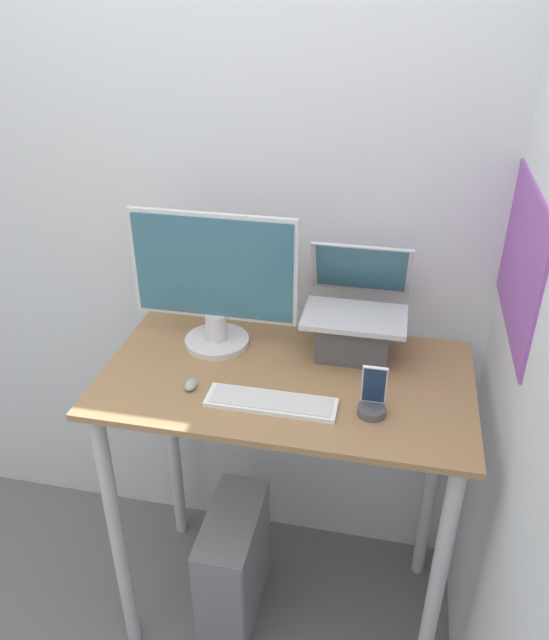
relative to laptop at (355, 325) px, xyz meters
The scene contains 8 objects.
wall_back 0.34m from the laptop, 128.15° to the left, with size 6.00×0.05×2.60m.
desk 0.39m from the laptop, 137.42° to the right, with size 1.07×0.60×1.01m.
laptop is the anchor object (origin of this frame).
monitor 0.43m from the laptop, behind, with size 0.50×0.20×0.43m.
keyboard 0.37m from the laptop, 121.62° to the right, with size 0.35×0.10×0.02m.
mouse 0.51m from the laptop, 146.79° to the right, with size 0.03×0.05×0.02m.
cell_phone 0.30m from the laptop, 74.59° to the right, with size 0.08×0.08×0.15m.
computer_tower 0.97m from the laptop, 149.33° to the right, with size 0.17×0.39×0.44m.
Camera 1 is at (0.27, -1.16, 2.04)m, focal length 35.00 mm.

